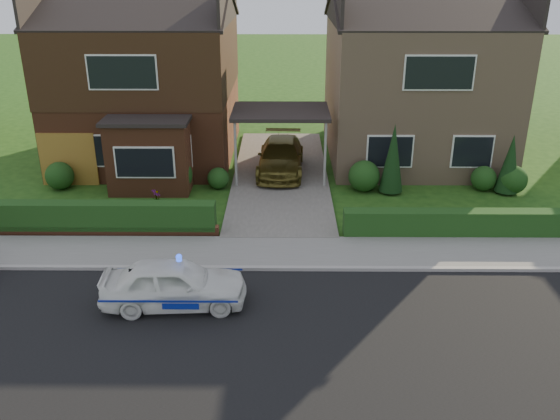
{
  "coord_description": "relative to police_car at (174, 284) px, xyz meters",
  "views": [
    {
      "loc": [
        0.15,
        -11.89,
        8.27
      ],
      "look_at": [
        0.03,
        3.5,
        1.7
      ],
      "focal_mm": 38.0,
      "sensor_mm": 36.0,
      "label": 1
    }
  ],
  "objects": [
    {
      "name": "potted_plant_a",
      "position": [
        -1.44,
        7.8,
        -0.29
      ],
      "size": [
        0.39,
        0.29,
        0.67
      ],
      "primitive_type": "imported",
      "rotation": [
        0.0,
        0.0,
        0.16
      ],
      "color": "gray",
      "rests_on": "ground"
    },
    {
      "name": "conifer_a",
      "position": [
        6.85,
        8.0,
        0.67
      ],
      "size": [
        0.9,
        0.9,
        2.6
      ],
      "primitive_type": "cone",
      "color": "black",
      "rests_on": "ground"
    },
    {
      "name": "shrub_left_mid",
      "position": [
        -1.35,
        8.1,
        0.03
      ],
      "size": [
        1.32,
        1.32,
        1.32
      ],
      "primitive_type": "sphere",
      "color": "#113514",
      "rests_on": "ground"
    },
    {
      "name": "road",
      "position": [
        2.65,
        -1.2,
        -0.63
      ],
      "size": [
        60.0,
        6.0,
        0.02
      ],
      "primitive_type": "cube",
      "color": "black",
      "rests_on": "ground"
    },
    {
      "name": "shrub_right_far",
      "position": [
        11.45,
        8.0,
        -0.09
      ],
      "size": [
        1.08,
        1.08,
        1.08
      ],
      "primitive_type": "sphere",
      "color": "#113514",
      "rests_on": "ground"
    },
    {
      "name": "garage_door",
      "position": [
        -5.6,
        8.76,
        0.42
      ],
      "size": [
        2.2,
        0.1,
        2.1
      ],
      "primitive_type": "cube",
      "color": "olive",
      "rests_on": "ground"
    },
    {
      "name": "conifer_b",
      "position": [
        11.25,
        8.0,
        0.47
      ],
      "size": [
        0.9,
        0.9,
        2.2
      ],
      "primitive_type": "cone",
      "color": "black",
      "rests_on": "ground"
    },
    {
      "name": "potted_plant_b",
      "position": [
        -3.71,
        7.8,
        -0.27
      ],
      "size": [
        0.49,
        0.44,
        0.73
      ],
      "primitive_type": "imported",
      "rotation": [
        0.0,
        0.0,
        0.35
      ],
      "color": "gray",
      "rests_on": "ground"
    },
    {
      "name": "kerb",
      "position": [
        2.65,
        1.85,
        -0.57
      ],
      "size": [
        60.0,
        0.16,
        0.12
      ],
      "primitive_type": "cube",
      "color": "#9E9993",
      "rests_on": "ground"
    },
    {
      "name": "dwarf_wall",
      "position": [
        -3.15,
        4.1,
        -0.45
      ],
      "size": [
        7.7,
        0.25,
        0.36
      ],
      "primitive_type": "cube",
      "color": "brown",
      "rests_on": "ground"
    },
    {
      "name": "ground",
      "position": [
        2.65,
        -1.2,
        -0.63
      ],
      "size": [
        120.0,
        120.0,
        0.0
      ],
      "primitive_type": "plane",
      "color": "#1A4412",
      "rests_on": "ground"
    },
    {
      "name": "hedge_right",
      "position": [
        8.45,
        4.15,
        -0.63
      ],
      "size": [
        7.5,
        0.55,
        0.8
      ],
      "primitive_type": "cube",
      "color": "#113514",
      "rests_on": "ground"
    },
    {
      "name": "hedge_left",
      "position": [
        -3.15,
        4.25,
        -0.63
      ],
      "size": [
        7.5,
        0.55,
        0.9
      ],
      "primitive_type": "cube",
      "color": "#113514",
      "rests_on": "ground"
    },
    {
      "name": "shrub_left_near",
      "position": [
        0.25,
        8.4,
        -0.21
      ],
      "size": [
        0.84,
        0.84,
        0.84
      ],
      "primitive_type": "sphere",
      "color": "#113514",
      "rests_on": "ground"
    },
    {
      "name": "shrub_right_mid",
      "position": [
        10.45,
        8.3,
        -0.15
      ],
      "size": [
        0.96,
        0.96,
        0.96
      ],
      "primitive_type": "sphere",
      "color": "#113514",
      "rests_on": "ground"
    },
    {
      "name": "police_car",
      "position": [
        0.0,
        0.0,
        0.0
      ],
      "size": [
        3.39,
        3.76,
        1.42
      ],
      "rotation": [
        0.0,
        0.0,
        1.63
      ],
      "color": "white",
      "rests_on": "ground"
    },
    {
      "name": "house_left",
      "position": [
        -3.13,
        12.7,
        3.18
      ],
      "size": [
        7.5,
        9.53,
        7.25
      ],
      "color": "brown",
      "rests_on": "ground"
    },
    {
      "name": "sidewalk",
      "position": [
        2.65,
        2.9,
        -0.58
      ],
      "size": [
        60.0,
        2.0,
        0.1
      ],
      "primitive_type": "cube",
      "color": "slate",
      "rests_on": "ground"
    },
    {
      "name": "house_right",
      "position": [
        8.45,
        12.79,
        3.03
      ],
      "size": [
        7.5,
        8.06,
        7.25
      ],
      "color": "tan",
      "rests_on": "ground"
    },
    {
      "name": "shrub_left_far",
      "position": [
        -5.85,
        8.3,
        -0.09
      ],
      "size": [
        1.08,
        1.08,
        1.08
      ],
      "primitive_type": "sphere",
      "color": "#113514",
      "rests_on": "ground"
    },
    {
      "name": "driveway",
      "position": [
        2.65,
        9.8,
        -0.57
      ],
      "size": [
        3.8,
        12.0,
        0.12
      ],
      "primitive_type": "cube",
      "color": "#666059",
      "rests_on": "ground"
    },
    {
      "name": "shrub_right_near",
      "position": [
        5.85,
        8.2,
        -0.03
      ],
      "size": [
        1.2,
        1.2,
        1.2
      ],
      "primitive_type": "sphere",
      "color": "#113514",
      "rests_on": "ground"
    },
    {
      "name": "carport_link",
      "position": [
        2.65,
        9.75,
        2.03
      ],
      "size": [
        3.8,
        3.0,
        2.77
      ],
      "color": "black",
      "rests_on": "ground"
    },
    {
      "name": "driveway_car",
      "position": [
        2.66,
        10.06,
        0.14
      ],
      "size": [
        2.0,
        4.52,
        1.29
      ],
      "primitive_type": "imported",
      "rotation": [
        0.0,
        0.0,
        -0.04
      ],
      "color": "brown",
      "rests_on": "driveway"
    },
    {
      "name": "potted_plant_c",
      "position": [
        -1.73,
        6.32,
        -0.27
      ],
      "size": [
        0.43,
        0.43,
        0.71
      ],
      "primitive_type": "imported",
      "rotation": [
        0.0,
        0.0,
        1.64
      ],
      "color": "gray",
      "rests_on": "ground"
    }
  ]
}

